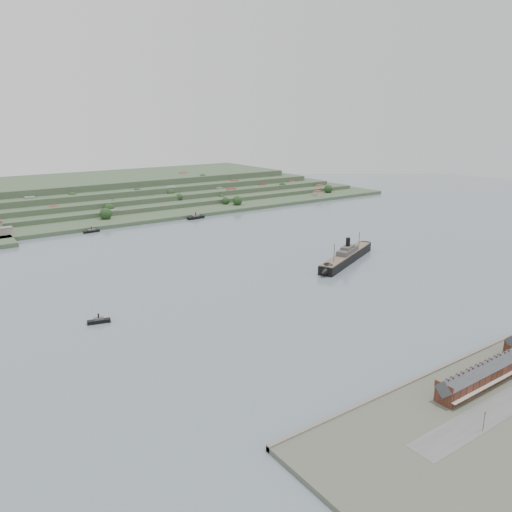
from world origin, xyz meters
TOP-DOWN VIEW (x-y plane):
  - ground at (0.00, 0.00)m, footprint 1400.00×1400.00m
  - terrace_row at (-10.00, -168.02)m, footprint 55.60×9.80m
  - far_peninsula at (27.91, 393.10)m, footprint 760.00×309.00m
  - steamship at (78.47, 2.44)m, footprint 91.68×48.36m
  - tugboat at (-121.66, -3.52)m, footprint 13.26×6.58m
  - ferry_west at (-53.98, 225.00)m, footprint 16.12×5.65m
  - ferry_east at (64.41, 225.00)m, footprint 20.95×7.78m

SIDE VIEW (x-z plane):
  - ground at x=0.00m, z-range 0.00..0.00m
  - tugboat at x=-121.66m, z-range -1.48..4.29m
  - ferry_west at x=-53.98m, z-range -1.54..4.40m
  - ferry_east at x=64.41m, z-range -1.99..5.69m
  - steamship at x=78.47m, z-range -7.37..16.01m
  - terrace_row at x=-10.00m, z-range 1.30..12.38m
  - far_peninsula at x=27.91m, z-range -3.12..26.88m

